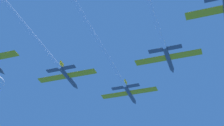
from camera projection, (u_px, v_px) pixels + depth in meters
The scene contains 3 objects.
jet_lead at pixel (113, 65), 104.71m from camera, with size 19.20×63.85×3.18m.
jet_left_wing at pixel (44, 49), 98.66m from camera, with size 19.20×57.71×3.18m.
jet_right_wing at pixel (154, 16), 86.11m from camera, with size 19.20×65.65×3.18m.
Camera 1 is at (27.38, -101.80, -56.90)m, focal length 56.43 mm.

